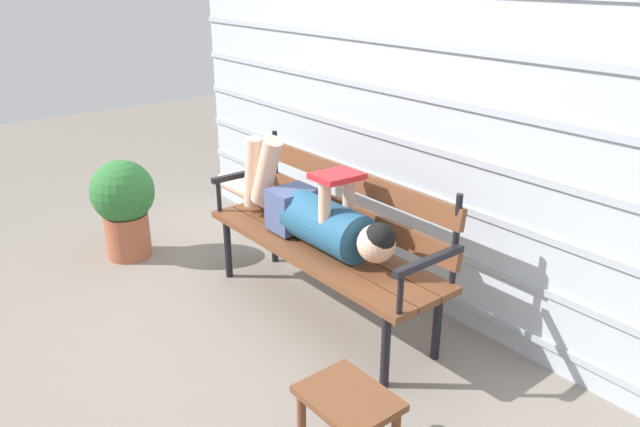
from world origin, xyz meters
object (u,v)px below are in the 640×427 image
park_bench (330,233)px  reclining_person (312,213)px  potted_plant (124,203)px  footstool (348,410)px

park_bench → reclining_person: 0.15m
park_bench → potted_plant: park_bench is taller
park_bench → potted_plant: size_ratio=2.38×
reclining_person → potted_plant: 1.44m
footstool → potted_plant: size_ratio=0.55×
footstool → reclining_person: bearing=148.6°
footstool → park_bench: bearing=143.9°
reclining_person → potted_plant: reclining_person is taller
potted_plant → footstool: bearing=-2.0°
park_bench → potted_plant: bearing=-156.1°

